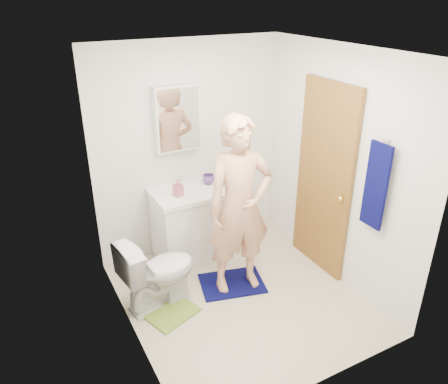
{
  "coord_description": "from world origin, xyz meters",
  "views": [
    {
      "loc": [
        -1.82,
        -3.05,
        2.86
      ],
      "look_at": [
        -0.07,
        0.25,
        1.09
      ],
      "focal_mm": 35.0,
      "sensor_mm": 36.0,
      "label": 1
    }
  ],
  "objects_px": {
    "vanity_cabinet": "(190,227)",
    "towel": "(376,186)",
    "toilet": "(158,271)",
    "toothbrush_cup": "(208,179)",
    "man": "(240,207)",
    "soap_dispenser": "(178,188)",
    "medicine_cabinet": "(177,118)"
  },
  "relations": [
    {
      "from": "vanity_cabinet",
      "to": "toilet",
      "type": "distance_m",
      "value": 0.85
    },
    {
      "from": "towel",
      "to": "man",
      "type": "relative_size",
      "value": 0.44
    },
    {
      "from": "man",
      "to": "medicine_cabinet",
      "type": "bearing_deg",
      "value": 110.74
    },
    {
      "from": "medicine_cabinet",
      "to": "man",
      "type": "bearing_deg",
      "value": -77.14
    },
    {
      "from": "vanity_cabinet",
      "to": "toothbrush_cup",
      "type": "height_order",
      "value": "toothbrush_cup"
    },
    {
      "from": "toilet",
      "to": "man",
      "type": "bearing_deg",
      "value": -107.11
    },
    {
      "from": "towel",
      "to": "man",
      "type": "bearing_deg",
      "value": 141.97
    },
    {
      "from": "toothbrush_cup",
      "to": "man",
      "type": "relative_size",
      "value": 0.07
    },
    {
      "from": "toothbrush_cup",
      "to": "soap_dispenser",
      "type": "bearing_deg",
      "value": -162.19
    },
    {
      "from": "vanity_cabinet",
      "to": "toilet",
      "type": "xyz_separation_m",
      "value": [
        -0.6,
        -0.61,
        -0.03
      ]
    },
    {
      "from": "toothbrush_cup",
      "to": "man",
      "type": "height_order",
      "value": "man"
    },
    {
      "from": "toilet",
      "to": "soap_dispenser",
      "type": "distance_m",
      "value": 0.91
    },
    {
      "from": "vanity_cabinet",
      "to": "soap_dispenser",
      "type": "distance_m",
      "value": 0.57
    },
    {
      "from": "vanity_cabinet",
      "to": "medicine_cabinet",
      "type": "bearing_deg",
      "value": 90.0
    },
    {
      "from": "soap_dispenser",
      "to": "toothbrush_cup",
      "type": "distance_m",
      "value": 0.44
    },
    {
      "from": "vanity_cabinet",
      "to": "soap_dispenser",
      "type": "bearing_deg",
      "value": -154.42
    },
    {
      "from": "vanity_cabinet",
      "to": "toothbrush_cup",
      "type": "xyz_separation_m",
      "value": [
        0.28,
        0.07,
        0.5
      ]
    },
    {
      "from": "medicine_cabinet",
      "to": "toilet",
      "type": "distance_m",
      "value": 1.6
    },
    {
      "from": "vanity_cabinet",
      "to": "man",
      "type": "xyz_separation_m",
      "value": [
        0.22,
        -0.73,
        0.53
      ]
    },
    {
      "from": "vanity_cabinet",
      "to": "man",
      "type": "height_order",
      "value": "man"
    },
    {
      "from": "man",
      "to": "toilet",
      "type": "bearing_deg",
      "value": 179.12
    },
    {
      "from": "medicine_cabinet",
      "to": "toothbrush_cup",
      "type": "height_order",
      "value": "medicine_cabinet"
    },
    {
      "from": "toothbrush_cup",
      "to": "man",
      "type": "xyz_separation_m",
      "value": [
        -0.06,
        -0.8,
        0.03
      ]
    },
    {
      "from": "medicine_cabinet",
      "to": "toothbrush_cup",
      "type": "bearing_deg",
      "value": -29.86
    },
    {
      "from": "towel",
      "to": "toothbrush_cup",
      "type": "distance_m",
      "value": 1.83
    },
    {
      "from": "towel",
      "to": "toilet",
      "type": "xyz_separation_m",
      "value": [
        -1.78,
        0.88,
        -0.88
      ]
    },
    {
      "from": "medicine_cabinet",
      "to": "soap_dispenser",
      "type": "xyz_separation_m",
      "value": [
        -0.14,
        -0.29,
        -0.66
      ]
    },
    {
      "from": "towel",
      "to": "medicine_cabinet",
      "type": "bearing_deg",
      "value": 124.61
    },
    {
      "from": "vanity_cabinet",
      "to": "towel",
      "type": "xyz_separation_m",
      "value": [
        1.18,
        -1.48,
        0.85
      ]
    },
    {
      "from": "toilet",
      "to": "toothbrush_cup",
      "type": "relative_size",
      "value": 5.59
    },
    {
      "from": "medicine_cabinet",
      "to": "toilet",
      "type": "xyz_separation_m",
      "value": [
        -0.6,
        -0.83,
        -1.23
      ]
    },
    {
      "from": "towel",
      "to": "soap_dispenser",
      "type": "relative_size",
      "value": 4.22
    }
  ]
}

